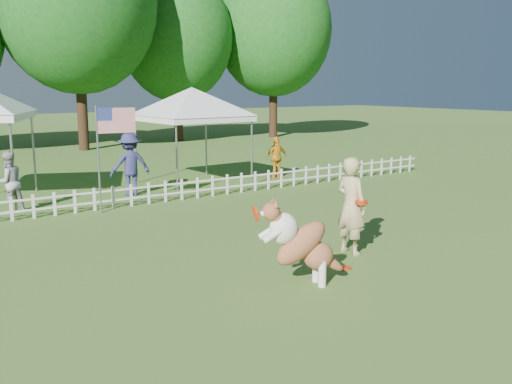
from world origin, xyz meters
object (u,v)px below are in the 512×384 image
at_px(frisbee_on_turf, 344,268).
at_px(spectator_b, 130,164).
at_px(handler, 351,206).
at_px(spectator_a, 9,182).
at_px(canopy_tent_right, 193,137).
at_px(spectator_c, 277,157).
at_px(flag_pole, 98,160).
at_px(dog, 302,243).

relative_size(frisbee_on_turf, spectator_b, 0.14).
distance_m(frisbee_on_turf, spectator_b, 8.61).
xyz_separation_m(handler, spectator_a, (-4.62, 7.50, -0.15)).
distance_m(canopy_tent_right, spectator_c, 3.19).
bearing_deg(spectator_b, handler, 102.83).
bearing_deg(spectator_a, handler, 108.54).
bearing_deg(handler, spectator_c, -29.95).
bearing_deg(canopy_tent_right, spectator_c, -10.76).
height_order(flag_pole, spectator_b, flag_pole).
xyz_separation_m(spectator_a, spectator_c, (8.89, 0.67, -0.06)).
distance_m(dog, spectator_b, 8.86).
bearing_deg(spectator_a, canopy_tent_right, 177.56).
xyz_separation_m(handler, spectator_b, (-1.21, 7.93, -0.02)).
relative_size(handler, frisbee_on_turf, 7.10).
bearing_deg(handler, flag_pole, 21.80).
bearing_deg(canopy_tent_right, dog, -110.99).
distance_m(canopy_tent_right, spectator_b, 2.60).
height_order(frisbee_on_turf, flag_pole, flag_pole).
height_order(spectator_a, spectator_b, spectator_b).
bearing_deg(frisbee_on_turf, canopy_tent_right, 78.01).
relative_size(spectator_b, spectator_c, 1.28).
relative_size(frisbee_on_turf, spectator_a, 0.17).
height_order(handler, canopy_tent_right, canopy_tent_right).
distance_m(handler, spectator_c, 9.22).
xyz_separation_m(frisbee_on_turf, spectator_b, (-0.47, 8.55, 0.90)).
distance_m(handler, spectator_b, 8.02).
bearing_deg(spectator_b, canopy_tent_right, -160.38).
height_order(handler, frisbee_on_turf, handler).
bearing_deg(handler, canopy_tent_right, -10.42).
distance_m(handler, flag_pole, 6.74).
bearing_deg(spectator_c, handler, 65.60).
bearing_deg(dog, canopy_tent_right, 89.46).
height_order(flag_pole, spectator_c, flag_pole).
height_order(dog, frisbee_on_turf, dog).
bearing_deg(dog, frisbee_on_turf, 30.78).
height_order(spectator_a, spectator_c, spectator_a).
distance_m(handler, spectator_a, 8.81).
relative_size(frisbee_on_turf, spectator_c, 0.18).
distance_m(dog, spectator_c, 10.98).
relative_size(spectator_a, spectator_c, 1.09).
bearing_deg(dog, spectator_b, 103.18).
distance_m(dog, frisbee_on_turf, 1.39).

